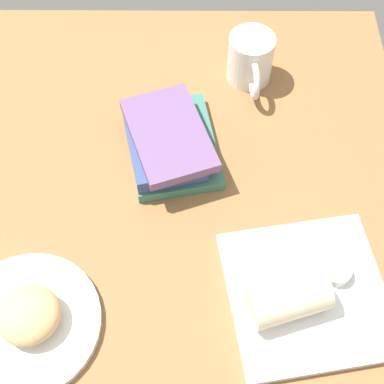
# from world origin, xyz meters

# --- Properties ---
(dining_table) EXTENTS (1.10, 0.90, 0.04)m
(dining_table) POSITION_xyz_m (0.00, 0.00, 0.02)
(dining_table) COLOR olive
(dining_table) RESTS_ON ground
(round_plate) EXTENTS (0.24, 0.24, 0.01)m
(round_plate) POSITION_xyz_m (-0.19, 0.22, 0.05)
(round_plate) COLOR white
(round_plate) RESTS_ON dining_table
(scone_pastry) EXTENTS (0.13, 0.13, 0.05)m
(scone_pastry) POSITION_xyz_m (-0.18, 0.21, 0.08)
(scone_pastry) COLOR #DEB072
(scone_pastry) RESTS_ON round_plate
(square_plate) EXTENTS (0.29, 0.29, 0.02)m
(square_plate) POSITION_xyz_m (-0.13, -0.22, 0.05)
(square_plate) COLOR white
(square_plate) RESTS_ON dining_table
(sauce_cup) EXTENTS (0.05, 0.05, 0.02)m
(sauce_cup) POSITION_xyz_m (-0.10, -0.27, 0.07)
(sauce_cup) COLOR silver
(sauce_cup) RESTS_ON square_plate
(breakfast_wrap) EXTENTS (0.10, 0.14, 0.07)m
(breakfast_wrap) POSITION_xyz_m (-0.16, -0.19, 0.09)
(breakfast_wrap) COLOR beige
(breakfast_wrap) RESTS_ON square_plate
(book_stack) EXTENTS (0.25, 0.20, 0.07)m
(book_stack) POSITION_xyz_m (0.15, 0.01, 0.07)
(book_stack) COLOR #387260
(book_stack) RESTS_ON dining_table
(coffee_mug) EXTENTS (0.14, 0.09, 0.10)m
(coffee_mug) POSITION_xyz_m (0.34, -0.15, 0.09)
(coffee_mug) COLOR white
(coffee_mug) RESTS_ON dining_table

